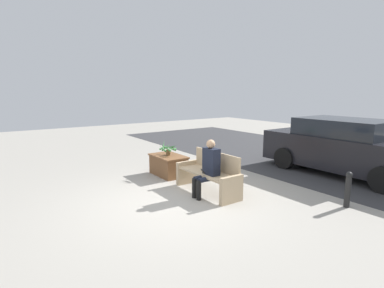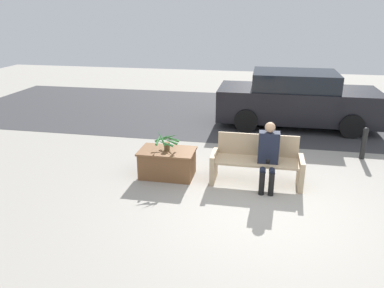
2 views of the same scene
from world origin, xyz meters
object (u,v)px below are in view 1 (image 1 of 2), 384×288
bench (209,174)px  bollard_post (348,189)px  planter_box (168,165)px  potted_plant (168,149)px  person_seated (208,165)px  parked_car (345,147)px

bench → bollard_post: bench is taller
planter_box → bollard_post: bollard_post is taller
planter_box → potted_plant: potted_plant is taller
planter_box → potted_plant: 0.46m
potted_plant → planter_box: bearing=132.7°
person_seated → planter_box: (-1.97, 0.14, -0.40)m
planter_box → bollard_post: (4.10, 1.75, 0.09)m
person_seated → parked_car: parked_car is taller
person_seated → bollard_post: 2.86m
bollard_post → potted_plant: bearing=-156.9°
person_seated → potted_plant: size_ratio=2.38×
potted_plant → bollard_post: 4.47m
parked_car → person_seated: bearing=-100.2°
bench → person_seated: bearing=-42.5°
planter_box → potted_plant: bearing=-47.3°
potted_plant → bench: bearing=1.6°
potted_plant → parked_car: (2.74, 4.13, 0.01)m
bench → parked_car: size_ratio=0.39×
person_seated → parked_car: bearing=79.8°
planter_box → parked_car: parked_car is taller
planter_box → bollard_post: bearing=23.1°
bench → potted_plant: (-1.77, -0.05, 0.33)m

